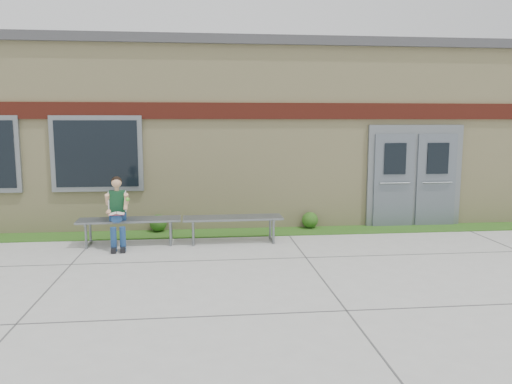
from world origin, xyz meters
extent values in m
plane|color=#9E9E99|center=(0.00, 0.00, 0.00)|extent=(80.00, 80.00, 0.00)
cube|color=#1B4813|center=(0.00, 2.60, 0.01)|extent=(16.00, 0.80, 0.02)
cube|color=beige|center=(0.00, 6.00, 2.00)|extent=(16.00, 6.00, 4.00)
cube|color=#3F3F42|center=(0.00, 6.00, 4.10)|extent=(16.20, 6.20, 0.20)
cube|color=maroon|center=(0.00, 2.97, 2.60)|extent=(16.00, 0.06, 0.35)
cube|color=slate|center=(-3.00, 2.96, 1.70)|extent=(1.90, 0.08, 1.60)
cube|color=black|center=(-3.00, 2.92, 1.70)|extent=(1.70, 0.04, 1.40)
cube|color=slate|center=(4.00, 2.96, 1.15)|extent=(2.20, 0.08, 2.30)
cube|color=slate|center=(3.50, 2.91, 1.05)|extent=(0.92, 0.06, 2.10)
cube|color=slate|center=(4.50, 2.91, 1.05)|extent=(0.92, 0.06, 2.10)
cube|color=slate|center=(-2.21, 1.81, 0.49)|extent=(1.97, 0.61, 0.04)
cube|color=slate|center=(-2.99, 1.81, 0.22)|extent=(0.07, 0.54, 0.45)
cube|color=slate|center=(-1.42, 1.81, 0.22)|extent=(0.07, 0.54, 0.45)
cube|color=slate|center=(-0.21, 1.81, 0.49)|extent=(1.96, 0.57, 0.04)
cube|color=slate|center=(-0.99, 1.81, 0.22)|extent=(0.06, 0.54, 0.44)
cube|color=slate|center=(0.57, 1.81, 0.22)|extent=(0.06, 0.54, 0.44)
cube|color=navy|center=(-2.42, 1.75, 0.58)|extent=(0.33, 0.25, 0.15)
cube|color=#0E351B|center=(-2.41, 1.73, 0.86)|extent=(0.31, 0.21, 0.42)
sphere|color=tan|center=(-2.41, 1.72, 1.23)|extent=(0.21, 0.21, 0.19)
sphere|color=black|center=(-2.41, 1.74, 1.24)|extent=(0.22, 0.22, 0.20)
cylinder|color=navy|center=(-2.47, 1.51, 0.60)|extent=(0.18, 0.39, 0.14)
cylinder|color=navy|center=(-2.31, 1.53, 0.60)|extent=(0.18, 0.39, 0.14)
cylinder|color=navy|center=(-2.43, 1.29, 0.23)|extent=(0.11, 0.11, 0.45)
cylinder|color=navy|center=(-2.27, 1.31, 0.23)|extent=(0.11, 0.11, 0.45)
cube|color=black|center=(-2.42, 1.23, 0.05)|extent=(0.12, 0.24, 0.09)
cube|color=black|center=(-2.26, 1.25, 0.05)|extent=(0.12, 0.24, 0.09)
cylinder|color=tan|center=(-2.58, 1.66, 0.92)|extent=(0.10, 0.21, 0.24)
cylinder|color=tan|center=(-2.24, 1.70, 0.92)|extent=(0.10, 0.21, 0.24)
cube|color=white|center=(-2.38, 1.41, 0.69)|extent=(0.30, 0.23, 0.01)
cube|color=#C64A56|center=(-2.38, 1.41, 0.68)|extent=(0.30, 0.24, 0.01)
sphere|color=#65C935|center=(-2.20, 1.57, 0.93)|extent=(0.08, 0.08, 0.08)
sphere|color=#1B4813|center=(-1.75, 2.85, 0.20)|extent=(0.37, 0.37, 0.37)
sphere|color=#1B4813|center=(1.58, 2.85, 0.20)|extent=(0.36, 0.36, 0.36)
camera|label=1|loc=(-0.78, -7.87, 2.37)|focal=35.00mm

